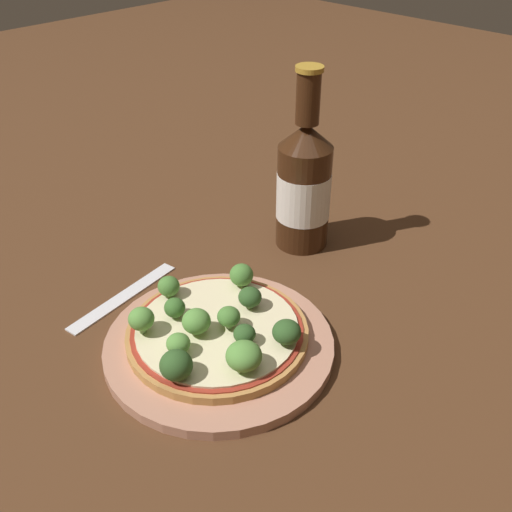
% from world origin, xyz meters
% --- Properties ---
extents(ground_plane, '(3.00, 3.00, 0.00)m').
position_xyz_m(ground_plane, '(0.00, 0.00, 0.00)').
color(ground_plane, '#4C2D19').
extents(plate, '(0.25, 0.25, 0.01)m').
position_xyz_m(plate, '(0.01, -0.03, 0.01)').
color(plate, tan).
rests_on(plate, ground_plane).
extents(pizza, '(0.20, 0.20, 0.01)m').
position_xyz_m(pizza, '(0.01, -0.03, 0.02)').
color(pizza, '#B77F42').
rests_on(pizza, plate).
extents(broccoli_floret_0, '(0.03, 0.03, 0.03)m').
position_xyz_m(broccoli_floret_0, '(0.01, 0.02, 0.04)').
color(broccoli_floret_0, '#7A9E5B').
rests_on(broccoli_floret_0, pizza).
extents(broccoli_floret_1, '(0.02, 0.02, 0.02)m').
position_xyz_m(broccoli_floret_1, '(0.01, -0.08, 0.04)').
color(broccoli_floret_1, '#7A9E5B').
rests_on(broccoli_floret_1, pizza).
extents(broccoli_floret_2, '(0.02, 0.02, 0.02)m').
position_xyz_m(broccoli_floret_2, '(0.05, -0.02, 0.04)').
color(broccoli_floret_2, '#7A9E5B').
rests_on(broccoli_floret_2, pizza).
extents(broccoli_floret_3, '(0.03, 0.03, 0.03)m').
position_xyz_m(broccoli_floret_3, '(0.03, -0.10, 0.04)').
color(broccoli_floret_3, '#7A9E5B').
rests_on(broccoli_floret_3, pizza).
extents(broccoli_floret_4, '(0.03, 0.03, 0.03)m').
position_xyz_m(broccoli_floret_4, '(-0.04, -0.09, 0.04)').
color(broccoli_floret_4, '#7A9E5B').
rests_on(broccoli_floret_4, pizza).
extents(broccoli_floret_5, '(0.03, 0.03, 0.03)m').
position_xyz_m(broccoli_floret_5, '(-0.00, -0.05, 0.04)').
color(broccoli_floret_5, '#7A9E5B').
rests_on(broccoli_floret_5, pizza).
extents(broccoli_floret_6, '(0.03, 0.03, 0.03)m').
position_xyz_m(broccoli_floret_6, '(0.08, 0.01, 0.04)').
color(broccoli_floret_6, '#7A9E5B').
rests_on(broccoli_floret_6, pizza).
extents(broccoli_floret_7, '(0.03, 0.03, 0.02)m').
position_xyz_m(broccoli_floret_7, '(-0.07, -0.03, 0.04)').
color(broccoli_floret_7, '#7A9E5B').
rests_on(broccoli_floret_7, pizza).
extents(broccoli_floret_8, '(0.03, 0.03, 0.03)m').
position_xyz_m(broccoli_floret_8, '(-0.03, 0.05, 0.04)').
color(broccoli_floret_8, '#7A9E5B').
rests_on(broccoli_floret_8, pizza).
extents(broccoli_floret_9, '(0.02, 0.02, 0.02)m').
position_xyz_m(broccoli_floret_9, '(-0.04, -0.05, 0.04)').
color(broccoli_floret_9, '#7A9E5B').
rests_on(broccoli_floret_9, pizza).
extents(broccoli_floret_10, '(0.02, 0.02, 0.03)m').
position_xyz_m(broccoli_floret_10, '(0.02, -0.02, 0.04)').
color(broccoli_floret_10, '#7A9E5B').
rests_on(broccoli_floret_10, pizza).
extents(broccoli_floret_11, '(0.04, 0.04, 0.03)m').
position_xyz_m(broccoli_floret_11, '(0.07, -0.05, 0.04)').
color(broccoli_floret_11, '#7A9E5B').
rests_on(broccoli_floret_11, pizza).
extents(beer_bottle, '(0.07, 0.07, 0.24)m').
position_xyz_m(beer_bottle, '(-0.07, 0.20, 0.09)').
color(beer_bottle, '#381E0F').
rests_on(beer_bottle, ground_plane).
extents(fork, '(0.04, 0.16, 0.00)m').
position_xyz_m(fork, '(-0.14, -0.05, 0.00)').
color(fork, silver).
rests_on(fork, ground_plane).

